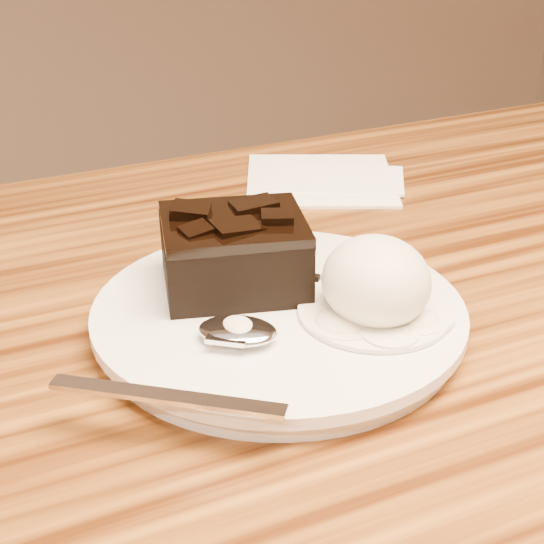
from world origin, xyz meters
name	(u,v)px	position (x,y,z in m)	size (l,w,h in m)	color
plate	(279,320)	(-0.01, 0.05, 0.76)	(0.24, 0.24, 0.02)	white
brownie	(234,257)	(-0.03, 0.08, 0.79)	(0.09, 0.08, 0.04)	black
ice_cream_scoop	(376,281)	(0.04, 0.01, 0.79)	(0.07, 0.07, 0.06)	silver
melt_puddle	(374,313)	(0.04, 0.01, 0.77)	(0.10, 0.10, 0.00)	white
spoon	(238,333)	(-0.05, 0.02, 0.78)	(0.04, 0.19, 0.01)	silver
napkin	(320,178)	(0.15, 0.28, 0.75)	(0.14, 0.14, 0.01)	white
crumb_a	(316,278)	(0.03, 0.07, 0.77)	(0.01, 0.01, 0.00)	black
crumb_b	(340,294)	(0.03, 0.04, 0.77)	(0.01, 0.01, 0.00)	black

